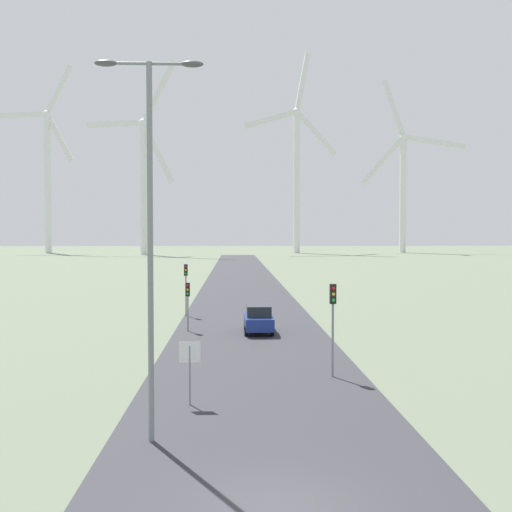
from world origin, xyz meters
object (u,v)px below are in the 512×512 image
(wind_turbine_left, at_px, (144,171))
(wind_turbine_far_left, at_px, (48,168))
(traffic_light_post_mid_left, at_px, (186,278))
(traffic_light_post_near_right, at_px, (333,309))
(streetlamp, at_px, (150,210))
(wind_turbine_center, at_px, (297,166))
(stop_sign_near, at_px, (190,361))
(traffic_light_post_near_left, at_px, (188,296))
(wind_turbine_right, at_px, (403,179))
(car_approaching, at_px, (258,319))

(wind_turbine_left, bearing_deg, wind_turbine_far_left, 152.05)
(traffic_light_post_mid_left, bearing_deg, traffic_light_post_near_right, -67.85)
(streetlamp, distance_m, wind_turbine_center, 183.02)
(stop_sign_near, relative_size, traffic_light_post_near_left, 0.75)
(traffic_light_post_near_left, distance_m, wind_turbine_left, 147.79)
(streetlamp, relative_size, wind_turbine_right, 0.20)
(traffic_light_post_mid_left, xyz_separation_m, wind_turbine_right, (61.29, 155.54, 22.04))
(traffic_light_post_mid_left, height_order, wind_turbine_far_left, wind_turbine_far_left)
(traffic_light_post_mid_left, height_order, wind_turbine_left, wind_turbine_left)
(streetlamp, bearing_deg, traffic_light_post_near_left, 91.39)
(stop_sign_near, relative_size, wind_turbine_far_left, 0.04)
(streetlamp, xyz_separation_m, wind_turbine_center, (23.32, 180.22, 21.73))
(streetlamp, height_order, car_approaching, streetlamp)
(stop_sign_near, height_order, wind_turbine_center, wind_turbine_center)
(wind_turbine_center, bearing_deg, traffic_light_post_near_left, -98.52)
(traffic_light_post_near_right, height_order, traffic_light_post_mid_left, traffic_light_post_near_right)
(stop_sign_near, relative_size, wind_turbine_center, 0.04)
(streetlamp, bearing_deg, traffic_light_post_near_right, 49.17)
(stop_sign_near, bearing_deg, wind_turbine_center, 82.75)
(traffic_light_post_near_left, bearing_deg, car_approaching, -9.45)
(traffic_light_post_near_left, bearing_deg, streetlamp, -88.61)
(traffic_light_post_near_left, bearing_deg, wind_turbine_center, 81.48)
(car_approaching, bearing_deg, stop_sign_near, -101.24)
(traffic_light_post_mid_left, xyz_separation_m, car_approaching, (5.40, -8.16, -2.08))
(streetlamp, bearing_deg, wind_turbine_left, 98.62)
(car_approaching, distance_m, wind_turbine_left, 149.62)
(wind_turbine_far_left, xyz_separation_m, wind_turbine_left, (34.49, -18.30, -2.74))
(stop_sign_near, xyz_separation_m, traffic_light_post_near_right, (6.15, 4.22, 1.40))
(stop_sign_near, height_order, wind_turbine_left, wind_turbine_left)
(traffic_light_post_near_right, xyz_separation_m, wind_turbine_left, (-32.09, 156.89, 22.36))
(traffic_light_post_mid_left, bearing_deg, traffic_light_post_near_left, -84.43)
(wind_turbine_center, bearing_deg, wind_turbine_far_left, 177.83)
(wind_turbine_far_left, distance_m, wind_turbine_right, 119.63)
(traffic_light_post_near_right, distance_m, wind_turbine_center, 174.74)
(traffic_light_post_mid_left, distance_m, wind_turbine_far_left, 167.34)
(wind_turbine_center, bearing_deg, traffic_light_post_mid_left, -99.19)
(traffic_light_post_near_left, relative_size, car_approaching, 0.78)
(traffic_light_post_near_right, xyz_separation_m, wind_turbine_far_left, (-66.59, 175.19, 25.10))
(wind_turbine_left, bearing_deg, car_approaching, -78.59)
(wind_turbine_far_left, bearing_deg, streetlamp, -72.01)
(traffic_light_post_near_left, relative_size, wind_turbine_left, 0.06)
(traffic_light_post_near_left, distance_m, wind_turbine_far_left, 174.52)
(traffic_light_post_mid_left, xyz_separation_m, wind_turbine_center, (24.55, 151.69, 25.98))
(traffic_light_post_near_right, relative_size, wind_turbine_right, 0.07)
(streetlamp, relative_size, traffic_light_post_near_right, 2.79)
(traffic_light_post_mid_left, relative_size, wind_turbine_center, 0.06)
(traffic_light_post_mid_left, bearing_deg, stop_sign_near, -85.03)
(stop_sign_near, distance_m, wind_turbine_center, 179.77)
(traffic_light_post_near_left, bearing_deg, wind_turbine_far_left, 109.99)
(wind_turbine_left, bearing_deg, traffic_light_post_near_right, -78.44)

